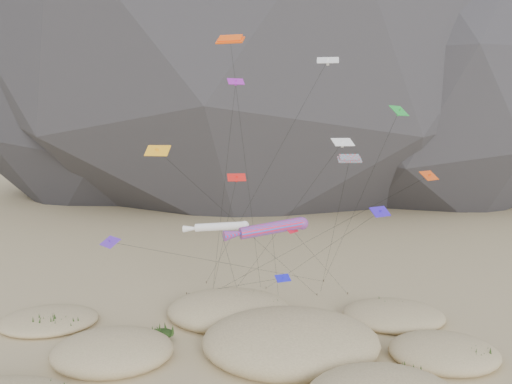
# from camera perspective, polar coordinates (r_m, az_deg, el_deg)

# --- Properties ---
(ground) EXTENTS (500.00, 500.00, 0.00)m
(ground) POSITION_cam_1_polar(r_m,az_deg,el_deg) (43.75, 1.03, -20.88)
(ground) COLOR #CCB789
(ground) RESTS_ON ground
(dunes) EXTENTS (48.86, 36.27, 4.52)m
(dunes) POSITION_cam_1_polar(r_m,az_deg,el_deg) (46.45, -1.64, -18.05)
(dunes) COLOR #CCB789
(dunes) RESTS_ON ground
(dune_grass) EXTENTS (43.49, 26.88, 1.43)m
(dune_grass) POSITION_cam_1_polar(r_m,az_deg,el_deg) (46.02, -0.05, -18.24)
(dune_grass) COLOR black
(dune_grass) RESTS_ON ground
(kite_stakes) EXTENTS (20.35, 5.79, 0.30)m
(kite_stakes) POSITION_cam_1_polar(r_m,az_deg,el_deg) (65.43, 0.65, -11.05)
(kite_stakes) COLOR #3F2D1E
(kite_stakes) RESTS_ON ground
(rainbow_tube_kite) EXTENTS (8.44, 14.40, 12.07)m
(rainbow_tube_kite) POSITION_cam_1_polar(r_m,az_deg,el_deg) (48.06, 1.49, -4.20)
(rainbow_tube_kite) COLOR #FF1A3B
(rainbow_tube_kite) RESTS_ON ground
(white_tube_kite) EXTENTS (6.66, 10.44, 11.58)m
(white_tube_kite) POSITION_cam_1_polar(r_m,az_deg,el_deg) (50.03, -4.46, -3.99)
(white_tube_kite) COLOR white
(white_tube_kite) RESTS_ON ground
(orange_parafoil) EXTENTS (5.18, 12.12, 30.24)m
(orange_parafoil) POSITION_cam_1_polar(r_m,az_deg,el_deg) (53.23, -2.92, 16.65)
(orange_parafoil) COLOR #FF4F0D
(orange_parafoil) RESTS_ON ground
(multi_parafoil) EXTENTS (2.33, 13.24, 18.18)m
(multi_parafoil) POSITION_cam_1_polar(r_m,az_deg,el_deg) (50.11, 10.60, 3.54)
(multi_parafoil) COLOR red
(multi_parafoil) RESTS_ON ground
(delta_kites) EXTENTS (33.18, 22.57, 27.82)m
(delta_kites) POSITION_cam_1_polar(r_m,az_deg,el_deg) (49.56, 3.69, 2.77)
(delta_kites) COLOR red
(delta_kites) RESTS_ON ground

